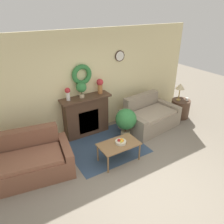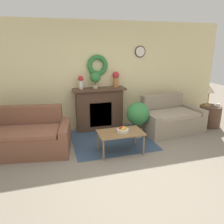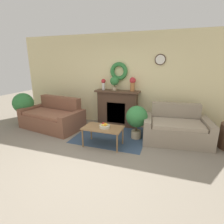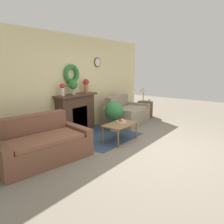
% 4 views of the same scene
% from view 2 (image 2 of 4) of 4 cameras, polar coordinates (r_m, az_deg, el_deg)
% --- Properties ---
extents(ground_plane, '(16.00, 16.00, 0.00)m').
position_cam_2_polar(ground_plane, '(3.76, 6.77, -17.15)').
color(ground_plane, gray).
extents(floor_rug, '(1.80, 1.63, 0.01)m').
position_cam_2_polar(floor_rug, '(5.11, -0.09, -7.29)').
color(floor_rug, '#334760').
rests_on(floor_rug, ground_plane).
extents(wall_back, '(6.80, 0.18, 2.70)m').
position_cam_2_polar(wall_back, '(5.68, -3.24, 9.39)').
color(wall_back, beige).
rests_on(wall_back, ground_plane).
extents(fireplace, '(1.32, 0.41, 1.09)m').
position_cam_2_polar(fireplace, '(5.63, -3.33, 0.90)').
color(fireplace, '#4C3323').
rests_on(fireplace, ground_plane).
extents(couch_left, '(1.91, 1.25, 0.88)m').
position_cam_2_polar(couch_left, '(4.85, -21.62, -6.07)').
color(couch_left, brown).
rests_on(couch_left, ground_plane).
extents(loveseat_right, '(1.65, 1.16, 0.88)m').
position_cam_2_polar(loveseat_right, '(5.80, 14.62, -1.65)').
color(loveseat_right, gray).
rests_on(loveseat_right, ground_plane).
extents(coffee_table, '(0.90, 0.53, 0.45)m').
position_cam_2_polar(coffee_table, '(4.40, 2.24, -5.80)').
color(coffee_table, olive).
rests_on(coffee_table, ground_plane).
extents(fruit_bowl, '(0.24, 0.24, 0.12)m').
position_cam_2_polar(fruit_bowl, '(4.37, 2.86, -4.67)').
color(fruit_bowl, beige).
rests_on(fruit_bowl, coffee_table).
extents(side_table_by_loveseat, '(0.56, 0.56, 0.56)m').
position_cam_2_polar(side_table_by_loveseat, '(6.47, 24.17, -0.96)').
color(side_table_by_loveseat, '#4C3323').
rests_on(side_table_by_loveseat, ground_plane).
extents(table_lamp, '(0.27, 0.27, 0.53)m').
position_cam_2_polar(table_lamp, '(6.30, 24.12, 5.30)').
color(table_lamp, '#B28E42').
rests_on(table_lamp, side_table_by_loveseat).
extents(mug, '(0.09, 0.09, 0.09)m').
position_cam_2_polar(mug, '(6.39, 25.94, 1.65)').
color(mug, silver).
rests_on(mug, side_table_by_loveseat).
extents(vase_on_mantel_left, '(0.13, 0.13, 0.32)m').
position_cam_2_polar(vase_on_mantel_left, '(5.40, -8.15, 7.95)').
color(vase_on_mantel_left, silver).
rests_on(vase_on_mantel_left, fireplace).
extents(vase_on_mantel_right, '(0.18, 0.18, 0.39)m').
position_cam_2_polar(vase_on_mantel_right, '(5.59, 1.00, 8.84)').
color(vase_on_mantel_right, '#AD6B38').
rests_on(vase_on_mantel_right, fireplace).
extents(potted_plant_on_mantel, '(0.26, 0.26, 0.40)m').
position_cam_2_polar(potted_plant_on_mantel, '(5.44, -4.40, 8.86)').
color(potted_plant_on_mantel, tan).
rests_on(potted_plant_on_mantel, fireplace).
extents(potted_plant_floor_by_loveseat, '(0.54, 0.54, 0.85)m').
position_cam_2_polar(potted_plant_floor_by_loveseat, '(5.15, 6.79, -0.80)').
color(potted_plant_floor_by_loveseat, tan).
rests_on(potted_plant_floor_by_loveseat, ground_plane).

